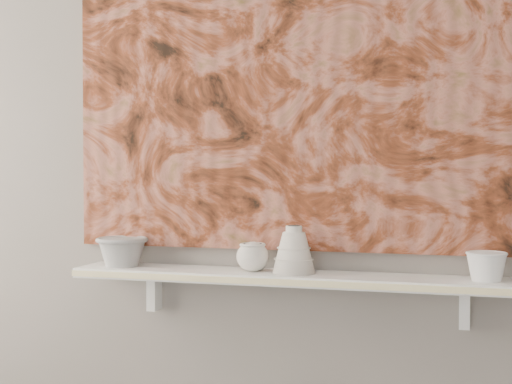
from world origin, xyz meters
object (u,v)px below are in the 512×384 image
(painting, at_px, (301,73))
(bowl_grey, at_px, (122,251))
(bowl_white, at_px, (487,266))
(cup_cream, at_px, (253,257))
(shelf, at_px, (295,278))
(bell_vessel, at_px, (294,249))

(painting, bearing_deg, bowl_grey, -172.01)
(bowl_grey, bearing_deg, bowl_white, 0.00)
(bowl_grey, distance_m, cup_cream, 0.44)
(shelf, distance_m, bell_vessel, 0.09)
(shelf, bearing_deg, bell_vessel, 180.00)
(shelf, height_order, bowl_white, bowl_white)
(cup_cream, bearing_deg, shelf, 0.00)
(bowl_grey, xyz_separation_m, cup_cream, (0.44, 0.00, -0.00))
(shelf, bearing_deg, painting, 90.00)
(bowl_white, bearing_deg, bell_vessel, 180.00)
(bowl_grey, bearing_deg, painting, 7.99)
(painting, xyz_separation_m, bowl_grey, (-0.57, -0.08, -0.56))
(cup_cream, xyz_separation_m, bell_vessel, (0.13, 0.00, 0.03))
(bowl_grey, height_order, bowl_white, bowl_grey)
(cup_cream, bearing_deg, painting, 31.06)
(shelf, height_order, bowl_grey, bowl_grey)
(cup_cream, xyz_separation_m, bowl_white, (0.68, 0.00, -0.00))
(painting, distance_m, bell_vessel, 0.54)
(shelf, relative_size, painting, 0.93)
(bowl_grey, height_order, cup_cream, bowl_grey)
(shelf, bearing_deg, bowl_white, 0.00)
(painting, height_order, cup_cream, painting)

